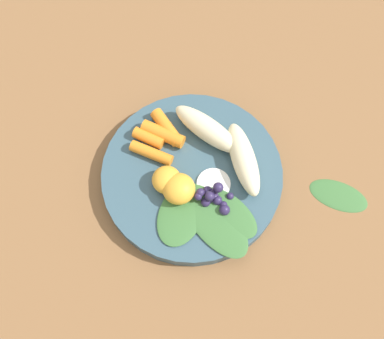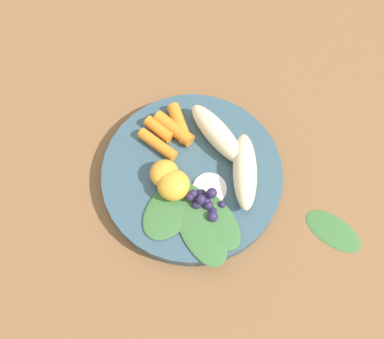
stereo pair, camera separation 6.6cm
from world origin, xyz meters
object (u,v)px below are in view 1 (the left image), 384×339
at_px(orange_segment_near, 179,189).
at_px(kale_leaf_stray, 339,195).
at_px(bowl, 192,175).
at_px(banana_peeled_left, 207,129).
at_px(banana_peeled_right, 244,159).

relative_size(orange_segment_near, kale_leaf_stray, 0.53).
height_order(bowl, banana_peeled_left, banana_peeled_left).
xyz_separation_m(banana_peeled_right, orange_segment_near, (-0.09, -0.04, 0.00)).
distance_m(banana_peeled_right, kale_leaf_stray, 0.15).
height_order(banana_peeled_left, banana_peeled_right, same).
height_order(orange_segment_near, kale_leaf_stray, orange_segment_near).
bearing_deg(banana_peeled_left, banana_peeled_right, 175.35).
distance_m(banana_peeled_right, orange_segment_near, 0.10).
bearing_deg(banana_peeled_left, bowl, 108.68).
distance_m(bowl, banana_peeled_right, 0.08).
bearing_deg(banana_peeled_left, orange_segment_near, 105.12).
distance_m(banana_peeled_left, kale_leaf_stray, 0.21).
xyz_separation_m(bowl, banana_peeled_right, (0.07, 0.01, 0.03)).
distance_m(orange_segment_near, kale_leaf_stray, 0.23).
relative_size(bowl, kale_leaf_stray, 3.02).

